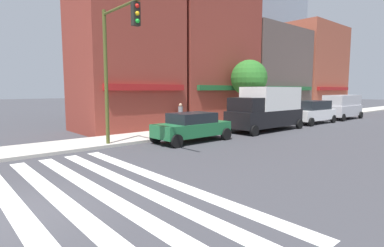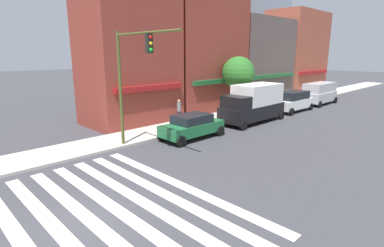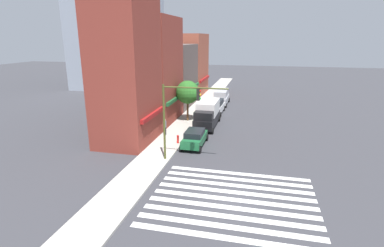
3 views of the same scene
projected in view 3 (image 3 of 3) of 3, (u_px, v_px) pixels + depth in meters
name	position (u px, v px, depth m)	size (l,w,h in m)	color
ground_plane	(233.00, 200.00, 19.74)	(200.00, 200.00, 0.00)	#38383D
sidewalk_left	(128.00, 186.00, 21.36)	(120.00, 3.00, 0.15)	#B2ADA3
crosswalk_stripes	(233.00, 200.00, 19.74)	(8.56, 10.80, 0.01)	silver
storefront_row	(166.00, 69.00, 41.05)	(35.35, 5.30, 15.83)	maroon
traffic_signal	(178.00, 110.00, 24.54)	(0.32, 5.40, 6.66)	#474C1E
sedan_green	(195.00, 138.00, 29.34)	(4.41, 2.02, 1.59)	#1E6638
box_truck_black	(207.00, 114.00, 35.60)	(6.21, 2.42, 3.04)	black
suv_white	(216.00, 106.00, 41.94)	(4.75, 2.12, 1.94)	white
van_silver	(221.00, 97.00, 47.44)	(5.03, 2.22, 2.34)	#B7B7BC
pedestrian_grey_coat	(165.00, 127.00, 32.20)	(0.32, 0.32, 1.77)	#23232D
fire_hydrant	(178.00, 139.00, 29.76)	(0.24, 0.24, 0.84)	red
street_tree	(188.00, 92.00, 37.09)	(2.88, 2.88, 5.07)	brown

